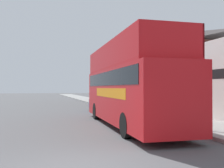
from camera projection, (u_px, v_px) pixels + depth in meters
The scene contains 8 objects.
ground_plane at pixel (44, 108), 26.48m from camera, with size 144.00×144.00×0.00m, color #4C4C4F.
sidewalk at pixel (123, 107), 25.68m from camera, with size 3.48×108.00×0.14m.
brick_terrace_rear at pixel (148, 70), 31.65m from camera, with size 6.00×22.03×8.33m.
tour_bus at pixel (128, 89), 13.91m from camera, with size 2.90×10.94×4.30m.
parked_car_ahead_of_bus at pixel (104, 104), 21.73m from camera, with size 1.80×4.23×1.47m.
lamp_post_nearest at pixel (196, 57), 11.96m from camera, with size 0.35×0.35×4.78m.
lamp_post_second at pixel (129, 67), 20.30m from camera, with size 0.35×0.35×5.15m.
lamp_post_third at pixel (102, 76), 28.70m from camera, with size 0.35×0.35×4.62m.
Camera 1 is at (-0.82, -6.38, 2.01)m, focal length 42.00 mm.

